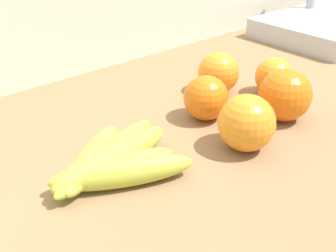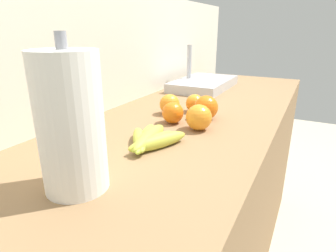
{
  "view_description": "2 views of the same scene",
  "coord_description": "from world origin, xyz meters",
  "px_view_note": "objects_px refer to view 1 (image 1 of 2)",
  "views": [
    {
      "loc": [
        -0.63,
        -0.4,
        1.18
      ],
      "look_at": [
        -0.3,
        -0.02,
        0.9
      ],
      "focal_mm": 45.41,
      "sensor_mm": 36.0,
      "label": 1
    },
    {
      "loc": [
        -0.98,
        -0.38,
        1.15
      ],
      "look_at": [
        -0.34,
        -0.05,
        0.9
      ],
      "focal_mm": 30.09,
      "sensor_mm": 36.0,
      "label": 2
    }
  ],
  "objects_px": {
    "orange_back_right": "(218,73)",
    "orange_far_right": "(285,95)",
    "orange_center": "(206,98)",
    "banana_bunch": "(111,162)",
    "orange_back_left": "(273,76)",
    "orange_front": "(247,123)"
  },
  "relations": [
    {
      "from": "orange_back_left",
      "to": "orange_front",
      "type": "distance_m",
      "value": 0.2
    },
    {
      "from": "orange_back_right",
      "to": "orange_back_left",
      "type": "bearing_deg",
      "value": -45.21
    },
    {
      "from": "orange_far_right",
      "to": "orange_back_left",
      "type": "bearing_deg",
      "value": 47.75
    },
    {
      "from": "banana_bunch",
      "to": "orange_back_left",
      "type": "bearing_deg",
      "value": 3.37
    },
    {
      "from": "orange_back_right",
      "to": "orange_center",
      "type": "relative_size",
      "value": 1.04
    },
    {
      "from": "orange_back_left",
      "to": "orange_back_right",
      "type": "relative_size",
      "value": 0.91
    },
    {
      "from": "orange_back_left",
      "to": "orange_back_right",
      "type": "xyz_separation_m",
      "value": [
        -0.07,
        0.07,
        0.0
      ]
    },
    {
      "from": "orange_front",
      "to": "orange_far_right",
      "type": "bearing_deg",
      "value": 9.5
    },
    {
      "from": "orange_back_left",
      "to": "orange_front",
      "type": "relative_size",
      "value": 0.84
    },
    {
      "from": "orange_front",
      "to": "orange_far_right",
      "type": "relative_size",
      "value": 0.97
    },
    {
      "from": "banana_bunch",
      "to": "orange_back_right",
      "type": "relative_size",
      "value": 2.78
    },
    {
      "from": "orange_front",
      "to": "orange_back_right",
      "type": "relative_size",
      "value": 1.09
    },
    {
      "from": "orange_back_right",
      "to": "orange_far_right",
      "type": "height_order",
      "value": "orange_far_right"
    },
    {
      "from": "banana_bunch",
      "to": "orange_back_left",
      "type": "distance_m",
      "value": 0.36
    },
    {
      "from": "orange_center",
      "to": "orange_far_right",
      "type": "distance_m",
      "value": 0.12
    },
    {
      "from": "orange_front",
      "to": "orange_center",
      "type": "distance_m",
      "value": 0.1
    },
    {
      "from": "orange_front",
      "to": "orange_center",
      "type": "bearing_deg",
      "value": 77.8
    },
    {
      "from": "banana_bunch",
      "to": "orange_far_right",
      "type": "xyz_separation_m",
      "value": [
        0.29,
        -0.05,
        0.02
      ]
    },
    {
      "from": "orange_back_left",
      "to": "orange_center",
      "type": "relative_size",
      "value": 0.95
    },
    {
      "from": "orange_back_right",
      "to": "orange_far_right",
      "type": "distance_m",
      "value": 0.14
    },
    {
      "from": "orange_center",
      "to": "orange_far_right",
      "type": "bearing_deg",
      "value": -41.31
    },
    {
      "from": "banana_bunch",
      "to": "orange_far_right",
      "type": "relative_size",
      "value": 2.47
    }
  ]
}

